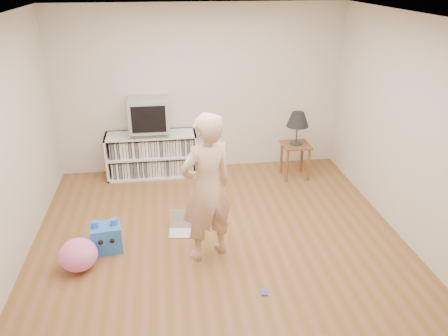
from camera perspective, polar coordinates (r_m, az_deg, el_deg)
name	(u,v)px	position (r m, az deg, el deg)	size (l,w,h in m)	color
ground	(219,241)	(5.41, -0.65, -9.52)	(4.50, 4.50, 0.00)	brown
walls	(218,142)	(4.80, -0.72, 3.43)	(4.52, 4.52, 2.60)	beige
ceiling	(218,17)	(4.49, -0.82, 19.07)	(4.50, 4.50, 0.01)	white
media_unit	(152,154)	(7.01, -9.39, 1.78)	(1.40, 0.45, 0.70)	white
dvd_deck	(150,132)	(6.86, -9.61, 4.69)	(0.45, 0.35, 0.07)	gray
crt_tv	(149,114)	(6.77, -9.78, 6.95)	(0.60, 0.53, 0.50)	#98989D
side_table	(295,152)	(6.92, 9.30, 2.06)	(0.42, 0.42, 0.55)	brown
table_lamp	(298,120)	(6.74, 9.60, 6.19)	(0.34, 0.34, 0.52)	#333333
person	(207,188)	(4.74, -2.30, -2.68)	(0.63, 0.41, 1.72)	#D7B193
laptop	(184,226)	(5.59, -5.30, -7.52)	(0.40, 0.34, 0.25)	silver
playing_cards	(264,292)	(4.67, 5.29, -15.86)	(0.07, 0.09, 0.02)	#455BBA
plush_blue	(106,237)	(5.35, -15.10, -8.72)	(0.38, 0.33, 0.40)	blue
plush_pink	(78,255)	(5.13, -18.50, -10.71)	(0.42, 0.42, 0.36)	pink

